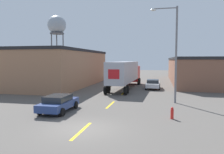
{
  "coord_description": "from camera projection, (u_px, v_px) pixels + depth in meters",
  "views": [
    {
      "loc": [
        4.54,
        -12.49,
        4.26
      ],
      "look_at": [
        -0.87,
        12.14,
        2.28
      ],
      "focal_mm": 35.0,
      "sensor_mm": 36.0,
      "label": 1
    }
  ],
  "objects": [
    {
      "name": "ground_plane",
      "position": [
        84.0,
        129.0,
        13.46
      ],
      "size": [
        160.0,
        160.0,
        0.0
      ],
      "primitive_type": "plane",
      "color": "#56514C"
    },
    {
      "name": "fire_hydrant",
      "position": [
        172.0,
        113.0,
        15.75
      ],
      "size": [
        0.22,
        0.22,
        0.86
      ],
      "color": "red",
      "rests_on": "ground_plane"
    },
    {
      "name": "warehouse_right",
      "position": [
        198.0,
        70.0,
        41.43
      ],
      "size": [
        10.07,
        27.37,
        4.71
      ],
      "color": "brown",
      "rests_on": "ground_plane"
    },
    {
      "name": "semi_truck",
      "position": [
        125.0,
        72.0,
        32.58
      ],
      "size": [
        3.37,
        14.68,
        4.0
      ],
      "rotation": [
        0.0,
        0.0,
        -0.04
      ],
      "color": "#B21919",
      "rests_on": "ground_plane"
    },
    {
      "name": "water_tower",
      "position": [
        57.0,
        26.0,
        56.97
      ],
      "size": [
        4.81,
        4.81,
        15.82
      ],
      "color": "#47474C",
      "rests_on": "ground_plane"
    },
    {
      "name": "parked_car_left_near",
      "position": [
        58.0,
        103.0,
        17.97
      ],
      "size": [
        2.1,
        4.38,
        1.37
      ],
      "color": "navy",
      "rests_on": "ground_plane"
    },
    {
      "name": "road_centerline",
      "position": [
        110.0,
        105.0,
        20.76
      ],
      "size": [
        0.2,
        19.04,
        0.01
      ],
      "color": "gold",
      "rests_on": "ground_plane"
    },
    {
      "name": "warehouse_left",
      "position": [
        54.0,
        68.0,
        37.03
      ],
      "size": [
        12.82,
        21.36,
        5.92
      ],
      "color": "#9E7051",
      "rests_on": "ground_plane"
    },
    {
      "name": "street_lamp",
      "position": [
        173.0,
        48.0,
        21.32
      ],
      "size": [
        2.63,
        0.32,
        9.43
      ],
      "color": "slate",
      "rests_on": "ground_plane"
    },
    {
      "name": "parked_car_right_far",
      "position": [
        153.0,
        84.0,
        32.21
      ],
      "size": [
        2.1,
        4.38,
        1.37
      ],
      "color": "silver",
      "rests_on": "ground_plane"
    }
  ]
}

